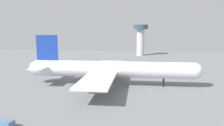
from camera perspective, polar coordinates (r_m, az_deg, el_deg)
ground_plane at (r=91.64m, az=0.00°, el=-5.62°), size 280.63×280.63×0.00m
cargo_airplane at (r=90.29m, az=-0.19°, el=-1.66°), size 70.16×57.40×20.17m
catering_truck at (r=129.04m, az=7.80°, el=-1.01°), size 3.95×5.27×2.07m
pushback_tractor at (r=127.57m, az=1.08°, el=-1.04°), size 4.53×2.77×2.12m
cargo_loader at (r=124.27m, az=-8.11°, el=-1.34°), size 3.96×5.06×2.46m
cargo_container_fore at (r=58.78m, az=-25.18°, el=-13.95°), size 3.23×2.68×1.77m
safety_cone_nose at (r=92.92m, az=19.78°, el=-5.73°), size 0.47×0.47×0.67m
safety_cone_tail at (r=98.24m, az=-18.85°, el=-4.92°), size 0.45×0.45×0.64m
control_tower at (r=192.72m, az=7.30°, el=6.69°), size 12.04×12.04×26.03m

